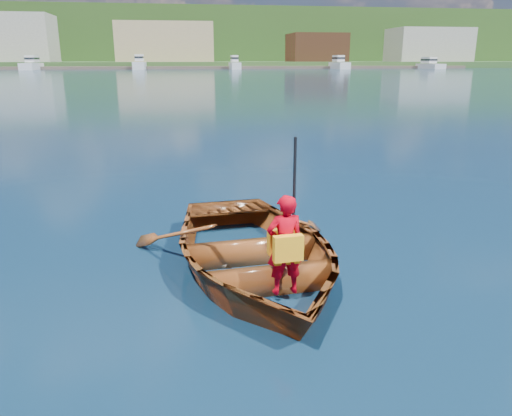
{
  "coord_description": "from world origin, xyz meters",
  "views": [
    {
      "loc": [
        -1.73,
        -5.43,
        2.73
      ],
      "look_at": [
        -0.78,
        0.69,
        0.89
      ],
      "focal_mm": 35.0,
      "sensor_mm": 36.0,
      "label": 1
    }
  ],
  "objects_px": {
    "rowboat": "(253,251)",
    "marina_yachts": "(166,64)",
    "child_paddler": "(285,245)",
    "dock": "(216,68)"
  },
  "relations": [
    {
      "from": "child_paddler",
      "to": "marina_yachts",
      "type": "height_order",
      "value": "marina_yachts"
    },
    {
      "from": "child_paddler",
      "to": "marina_yachts",
      "type": "distance_m",
      "value": 143.58
    },
    {
      "from": "rowboat",
      "to": "marina_yachts",
      "type": "xyz_separation_m",
      "value": [
        -3.88,
        142.64,
        1.11
      ]
    },
    {
      "from": "rowboat",
      "to": "marina_yachts",
      "type": "height_order",
      "value": "marina_yachts"
    },
    {
      "from": "rowboat",
      "to": "child_paddler",
      "type": "distance_m",
      "value": 1.0
    },
    {
      "from": "child_paddler",
      "to": "dock",
      "type": "bearing_deg",
      "value": 86.02
    },
    {
      "from": "marina_yachts",
      "to": "dock",
      "type": "bearing_deg",
      "value": 17.94
    },
    {
      "from": "dock",
      "to": "rowboat",
      "type": "bearing_deg",
      "value": -94.1
    },
    {
      "from": "rowboat",
      "to": "marina_yachts",
      "type": "relative_size",
      "value": 0.03
    },
    {
      "from": "child_paddler",
      "to": "rowboat",
      "type": "bearing_deg",
      "value": 105.28
    }
  ]
}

